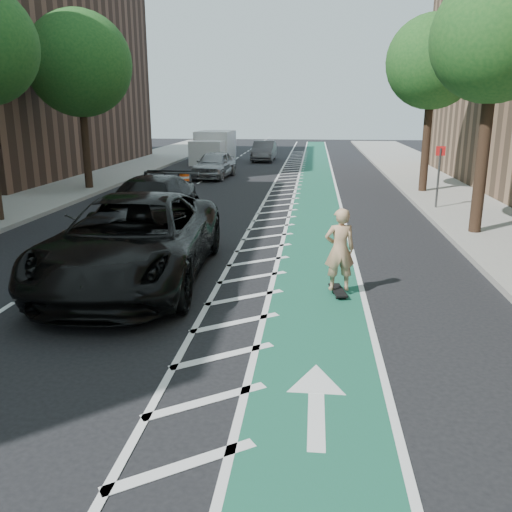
# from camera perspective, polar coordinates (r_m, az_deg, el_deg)

# --- Properties ---
(ground) EXTENTS (120.00, 120.00, 0.00)m
(ground) POSITION_cam_1_polar(r_m,az_deg,el_deg) (10.49, -10.38, -6.64)
(ground) COLOR black
(ground) RESTS_ON ground
(bike_lane) EXTENTS (2.00, 90.00, 0.01)m
(bike_lane) POSITION_cam_1_polar(r_m,az_deg,el_deg) (19.69, 6.34, 3.93)
(bike_lane) COLOR #19583B
(bike_lane) RESTS_ON ground
(buffer_strip) EXTENTS (1.40, 90.00, 0.01)m
(buffer_strip) POSITION_cam_1_polar(r_m,az_deg,el_deg) (19.74, 1.98, 4.04)
(buffer_strip) COLOR silver
(buffer_strip) RESTS_ON ground
(sidewalk_right) EXTENTS (5.00, 90.00, 0.15)m
(sidewalk_right) POSITION_cam_1_polar(r_m,az_deg,el_deg) (20.76, 24.62, 3.40)
(sidewalk_right) COLOR gray
(sidewalk_right) RESTS_ON ground
(curb_right) EXTENTS (0.12, 90.00, 0.16)m
(curb_right) POSITION_cam_1_polar(r_m,az_deg,el_deg) (20.11, 17.99, 3.72)
(curb_right) COLOR gray
(curb_right) RESTS_ON ground
(curb_left) EXTENTS (0.12, 90.00, 0.16)m
(curb_left) POSITION_cam_1_polar(r_m,az_deg,el_deg) (22.04, -20.85, 4.43)
(curb_left) COLOR gray
(curb_left) RESTS_ON ground
(tree_r_c) EXTENTS (4.20, 4.20, 7.90)m
(tree_r_c) POSITION_cam_1_polar(r_m,az_deg,el_deg) (18.11, 23.68, 20.16)
(tree_r_c) COLOR #382619
(tree_r_c) RESTS_ON ground
(tree_r_d) EXTENTS (4.20, 4.20, 7.90)m
(tree_r_d) POSITION_cam_1_polar(r_m,az_deg,el_deg) (25.86, 18.29, 18.85)
(tree_r_d) COLOR #382619
(tree_r_d) RESTS_ON ground
(tree_l_d) EXTENTS (4.20, 4.20, 7.90)m
(tree_l_d) POSITION_cam_1_polar(r_m,az_deg,el_deg) (27.57, -17.90, 18.62)
(tree_l_d) COLOR #382619
(tree_l_d) RESTS_ON ground
(sign_post) EXTENTS (0.35, 0.08, 2.47)m
(sign_post) POSITION_cam_1_polar(r_m,az_deg,el_deg) (21.97, 18.65, 7.97)
(sign_post) COLOR #4C4C4C
(sign_post) RESTS_ON ground
(skateboard) EXTENTS (0.40, 0.90, 0.12)m
(skateboard) POSITION_cam_1_polar(r_m,az_deg,el_deg) (11.76, 8.61, -3.60)
(skateboard) COLOR black
(skateboard) RESTS_ON ground
(skateboarder) EXTENTS (0.71, 0.53, 1.77)m
(skateboarder) POSITION_cam_1_polar(r_m,az_deg,el_deg) (11.50, 8.79, 0.68)
(skateboarder) COLOR tan
(skateboarder) RESTS_ON skateboard
(suv_near) EXTENTS (3.57, 7.15, 1.95)m
(suv_near) POSITION_cam_1_polar(r_m,az_deg,el_deg) (12.64, -12.77, 1.68)
(suv_near) COLOR black
(suv_near) RESTS_ON ground
(suv_far) EXTENTS (2.55, 5.91, 1.70)m
(suv_far) POSITION_cam_1_polar(r_m,az_deg,el_deg) (17.87, -11.23, 5.31)
(suv_far) COLOR black
(suv_far) RESTS_ON ground
(car_silver) EXTENTS (2.19, 4.55, 1.50)m
(car_silver) POSITION_cam_1_polar(r_m,az_deg,el_deg) (31.19, -4.39, 9.58)
(car_silver) COLOR #929397
(car_silver) RESTS_ON ground
(car_grey) EXTENTS (1.59, 4.44, 1.46)m
(car_grey) POSITION_cam_1_polar(r_m,az_deg,el_deg) (41.21, 0.84, 11.00)
(car_grey) COLOR #545358
(car_grey) RESTS_ON ground
(box_truck) EXTENTS (2.58, 5.40, 2.21)m
(box_truck) POSITION_cam_1_polar(r_m,az_deg,el_deg) (40.02, -4.50, 11.24)
(box_truck) COLOR silver
(box_truck) RESTS_ON ground
(barrel_a) EXTENTS (0.72, 0.72, 0.99)m
(barrel_a) POSITION_cam_1_polar(r_m,az_deg,el_deg) (14.01, -18.38, 0.45)
(barrel_a) COLOR #E5500C
(barrel_a) RESTS_ON ground
(barrel_b) EXTENTS (0.73, 0.73, 1.00)m
(barrel_b) POSITION_cam_1_polar(r_m,az_deg,el_deg) (19.73, -7.75, 5.28)
(barrel_b) COLOR orange
(barrel_b) RESTS_ON ground
(barrel_c) EXTENTS (0.61, 0.61, 0.83)m
(barrel_c) POSITION_cam_1_polar(r_m,az_deg,el_deg) (27.38, -7.54, 7.93)
(barrel_c) COLOR #FF4D0D
(barrel_c) RESTS_ON ground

